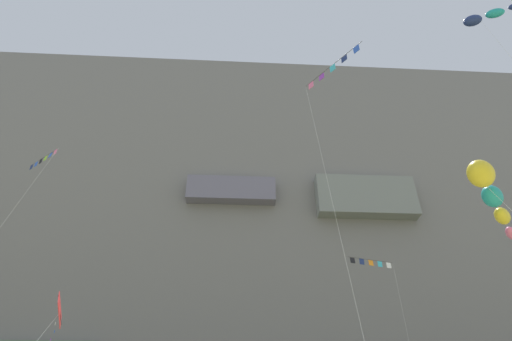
{
  "coord_description": "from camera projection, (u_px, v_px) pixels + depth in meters",
  "views": [
    {
      "loc": [
        1.12,
        -2.56,
        2.68
      ],
      "look_at": [
        2.46,
        22.74,
        20.0
      ],
      "focal_mm": 28.15,
      "sensor_mm": 36.0,
      "label": 1
    }
  ],
  "objects": [
    {
      "name": "kite_banner_high_center",
      "position": [
        31.0,
        177.0,
        27.23
      ],
      "size": [
        2.94,
        6.78,
        19.81
      ],
      "color": "black",
      "rests_on": "ground"
    },
    {
      "name": "kite_banner_high_right",
      "position": [
        375.0,
        274.0,
        30.06
      ],
      "size": [
        3.84,
        2.21,
        14.38
      ],
      "color": "black",
      "rests_on": "ground"
    },
    {
      "name": "kite_windsock_far_right",
      "position": [
        493.0,
        14.0,
        32.63
      ],
      "size": [
        6.34,
        5.12,
        32.24
      ],
      "color": "navy",
      "rests_on": "ground"
    },
    {
      "name": "kite_banner_mid_center",
      "position": [
        334.0,
        84.0,
        23.49
      ],
      "size": [
        2.73,
        5.67,
        22.0
      ],
      "color": "black",
      "rests_on": "ground"
    },
    {
      "name": "cliff_face",
      "position": [
        231.0,
        232.0,
        75.2
      ],
      "size": [
        180.0,
        22.91,
        71.24
      ],
      "color": "slate",
      "rests_on": "ground"
    },
    {
      "name": "kite_diamond_near_cliff",
      "position": [
        53.0,
        319.0,
        14.78
      ],
      "size": [
        1.2,
        5.38,
        7.56
      ],
      "color": "red",
      "rests_on": "ground"
    },
    {
      "name": "kite_windsock_upper_left",
      "position": [
        491.0,
        195.0,
        16.96
      ],
      "size": [
        5.37,
        8.25,
        12.06
      ],
      "color": "yellow",
      "rests_on": "ground"
    }
  ]
}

